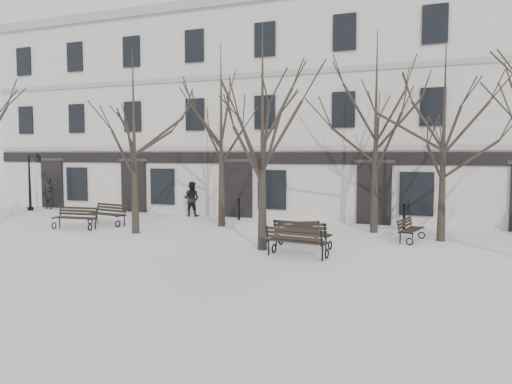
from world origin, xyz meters
The scene contains 18 objects.
ground centered at (0.00, 0.00, 0.00)m, with size 100.00×100.00×0.00m, color white.
building centered at (0.00, 12.96, 5.52)m, with size 40.40×10.20×11.40m.
tree_1 centered at (-5.34, 1.55, 4.72)m, with size 5.29×5.29×7.56m.
tree_2 centered at (0.88, 0.23, 4.82)m, with size 5.40×5.40×7.71m.
tree_4 centered at (-2.91, 4.78, 5.19)m, with size 5.81×5.81×8.30m.
tree_5 centered at (3.89, 5.48, 5.25)m, with size 5.88×5.88×8.40m.
tree_6 centered at (6.58, 4.35, 4.68)m, with size 5.25×5.25×7.49m.
bench_0 centered at (-8.49, 1.52, 0.53)m, with size 2.00×0.90×0.98m.
bench_1 centered at (2.10, 0.91, 0.55)m, with size 2.06×0.96×1.00m.
bench_2 centered at (2.37, -0.59, 0.54)m, with size 2.04×0.94×1.00m.
bench_3 centered at (-7.97, 3.08, 0.54)m, with size 2.06×1.06×0.99m.
bench_4 centered at (1.54, 2.20, 0.44)m, with size 1.65×1.32×0.81m.
bench_5 centered at (5.48, 3.84, 0.48)m, with size 0.94×1.82×0.88m.
lamp_post centered at (-15.83, 6.22, 1.93)m, with size 1.04×0.39×3.33m.
bollard_a centered at (-3.03, 7.00, 0.59)m, with size 0.14×0.14×1.10m.
bollard_b centered at (4.98, 6.90, 0.61)m, with size 0.15×0.15×1.14m.
pedestrian_a centered at (-15.67, 7.25, 0.00)m, with size 0.69×0.45×1.89m, color black.
pedestrian_b centered at (-5.95, 7.38, 0.00)m, with size 0.90×0.70×1.85m, color black.
Camera 1 is at (7.10, -15.73, 3.34)m, focal length 35.00 mm.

